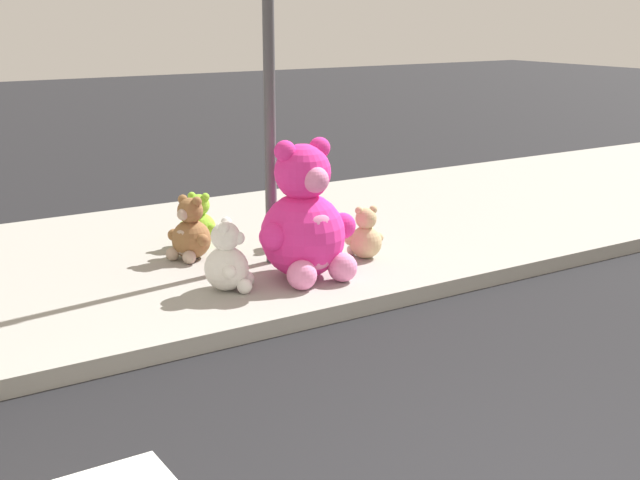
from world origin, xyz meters
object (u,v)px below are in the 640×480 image
object	(u,v)px
sign_pole	(269,87)
plush_tan	(365,237)
plush_pink_large	(305,223)
plush_lime	(199,224)
plush_brown	(190,234)
plush_white	(228,262)
plush_lavender	(304,219)

from	to	relation	value
sign_pole	plush_tan	bearing A→B (deg)	-23.18
plush_pink_large	plush_lime	world-z (taller)	plush_pink_large
plush_brown	plush_white	world-z (taller)	plush_white
sign_pole	plush_pink_large	xyz separation A→B (m)	(0.02, -0.59, -1.19)
plush_lime	plush_tan	bearing A→B (deg)	-47.54
plush_pink_large	plush_lavender	bearing A→B (deg)	59.07
plush_pink_large	plush_brown	size ratio (longest dim) A/B	2.01
plush_pink_large	plush_tan	bearing A→B (deg)	14.85
plush_pink_large	plush_tan	xyz separation A→B (m)	(0.83, 0.22, -0.30)
plush_brown	plush_white	distance (m)	1.07
plush_pink_large	plush_white	size ratio (longest dim) A/B	2.00
plush_tan	plush_white	bearing A→B (deg)	-174.01
sign_pole	plush_tan	xyz separation A→B (m)	(0.86, -0.37, -1.49)
sign_pole	plush_lavender	world-z (taller)	sign_pole
plush_pink_large	plush_tan	distance (m)	0.91
plush_tan	plush_white	size ratio (longest dim) A/B	0.83
sign_pole	plush_lime	size ratio (longest dim) A/B	5.70
plush_lime	plush_pink_large	bearing A→B (deg)	-76.67
plush_lime	plush_white	distance (m)	1.53
sign_pole	plush_lime	xyz separation A→B (m)	(-0.34, 0.94, -1.47)
plush_brown	plush_lime	bearing A→B (deg)	55.19
plush_tan	plush_lavender	distance (m)	0.84
plush_pink_large	plush_tan	size ratio (longest dim) A/B	2.42
plush_tan	plush_brown	xyz separation A→B (m)	(-1.48, 0.90, 0.04)
sign_pole	plush_brown	bearing A→B (deg)	139.42
plush_brown	plush_lavender	bearing A→B (deg)	-4.11
plush_pink_large	plush_lime	distance (m)	1.60
plush_pink_large	plush_lavender	distance (m)	1.23
sign_pole	plush_lavender	xyz separation A→B (m)	(0.64, 0.44, -1.44)
plush_brown	plush_pink_large	bearing A→B (deg)	-60.10
plush_brown	plush_tan	bearing A→B (deg)	-31.33
plush_lime	plush_white	world-z (taller)	plush_white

